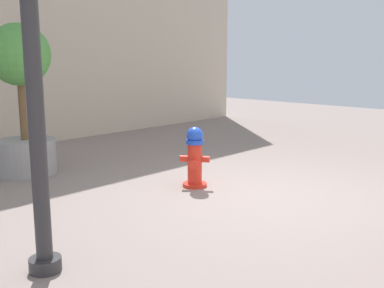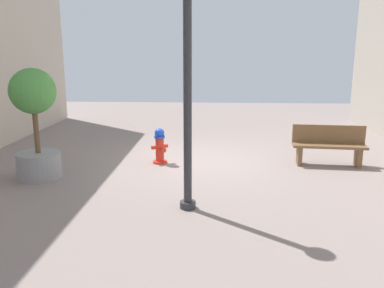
{
  "view_description": "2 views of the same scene",
  "coord_description": "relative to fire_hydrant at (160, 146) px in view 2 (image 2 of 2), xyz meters",
  "views": [
    {
      "loc": [
        -3.4,
        4.97,
        1.83
      ],
      "look_at": [
        0.24,
        1.09,
        0.83
      ],
      "focal_mm": 43.32,
      "sensor_mm": 36.0,
      "label": 1
    },
    {
      "loc": [
        -0.32,
        9.62,
        2.67
      ],
      "look_at": [
        0.14,
        1.17,
        0.7
      ],
      "focal_mm": 37.27,
      "sensor_mm": 36.0,
      "label": 2
    }
  ],
  "objects": [
    {
      "name": "street_lamp",
      "position": [
        -0.87,
        2.85,
        1.99
      ],
      "size": [
        0.36,
        0.36,
        3.9
      ],
      "color": "#2D2D33",
      "rests_on": "ground_plane"
    },
    {
      "name": "planter_tree",
      "position": [
        2.45,
        1.3,
        0.87
      ],
      "size": [
        0.95,
        0.95,
        2.35
      ],
      "color": "gray",
      "rests_on": "ground_plane"
    },
    {
      "name": "ground_plane",
      "position": [
        -0.98,
        -0.25,
        -0.43
      ],
      "size": [
        23.4,
        23.4,
        0.0
      ],
      "primitive_type": "plane",
      "color": "gray"
    },
    {
      "name": "fire_hydrant",
      "position": [
        0.0,
        0.0,
        0.0
      ],
      "size": [
        0.4,
        0.4,
        0.87
      ],
      "color": "red",
      "rests_on": "ground_plane"
    },
    {
      "name": "bench_near",
      "position": [
        -4.07,
        -0.08,
        0.06
      ],
      "size": [
        1.73,
        0.58,
        0.95
      ],
      "color": "brown",
      "rests_on": "ground_plane"
    }
  ]
}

